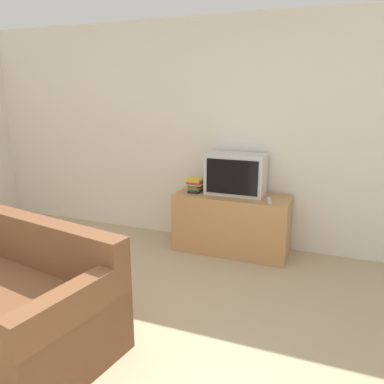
% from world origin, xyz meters
% --- Properties ---
extents(wall_back, '(9.00, 0.06, 2.60)m').
position_xyz_m(wall_back, '(0.00, 3.03, 1.30)').
color(wall_back, silver).
rests_on(wall_back, ground_plane).
extents(tv_stand, '(1.28, 0.51, 0.67)m').
position_xyz_m(tv_stand, '(0.47, 2.72, 0.33)').
color(tv_stand, tan).
rests_on(tv_stand, ground_plane).
extents(television, '(0.65, 0.37, 0.46)m').
position_xyz_m(television, '(0.49, 2.80, 0.89)').
color(television, silver).
rests_on(television, tv_stand).
extents(book_stack, '(0.18, 0.21, 0.16)m').
position_xyz_m(book_stack, '(0.04, 2.71, 0.75)').
color(book_stack, black).
rests_on(book_stack, tv_stand).
extents(remote_on_stand, '(0.08, 0.20, 0.02)m').
position_xyz_m(remote_on_stand, '(0.90, 2.61, 0.68)').
color(remote_on_stand, '#B7B7B7').
rests_on(remote_on_stand, tv_stand).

